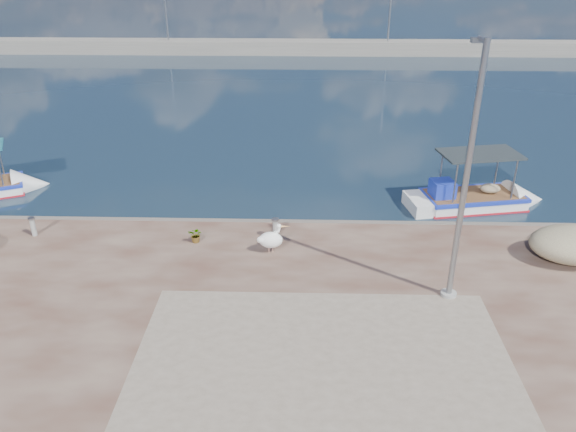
# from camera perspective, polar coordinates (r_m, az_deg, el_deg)

# --- Properties ---
(ground) EXTENTS (1400.00, 1400.00, 0.00)m
(ground) POSITION_cam_1_polar(r_m,az_deg,el_deg) (15.94, -0.40, -10.30)
(ground) COLOR #162635
(ground) RESTS_ON ground
(quay_patch) EXTENTS (9.00, 7.00, 0.01)m
(quay_patch) POSITION_cam_1_polar(r_m,az_deg,el_deg) (13.31, 3.61, -16.34)
(quay_patch) COLOR gray
(quay_patch) RESTS_ON quay
(breakwater) EXTENTS (120.00, 2.20, 7.50)m
(breakwater) POSITION_cam_1_polar(r_m,az_deg,el_deg) (53.53, 1.16, 16.77)
(breakwater) COLOR gray
(breakwater) RESTS_ON ground
(boat_right) EXTENTS (5.62, 2.73, 2.59)m
(boat_right) POSITION_cam_1_polar(r_m,az_deg,el_deg) (23.31, 18.12, 1.42)
(boat_right) COLOR white
(boat_right) RESTS_ON ground
(pelican) EXTENTS (1.04, 0.65, 0.99)m
(pelican) POSITION_cam_1_polar(r_m,az_deg,el_deg) (17.79, -1.72, -2.39)
(pelican) COLOR tan
(pelican) RESTS_ON quay
(lamp_post) EXTENTS (0.44, 0.96, 7.00)m
(lamp_post) POSITION_cam_1_polar(r_m,az_deg,el_deg) (15.07, 17.49, 2.78)
(lamp_post) COLOR gray
(lamp_post) RESTS_ON quay
(bollard_near) EXTENTS (0.24, 0.24, 0.73)m
(bollard_near) POSITION_cam_1_polar(r_m,az_deg,el_deg) (18.64, -1.29, -1.20)
(bollard_near) COLOR gray
(bollard_near) RESTS_ON quay
(bollard_far) EXTENTS (0.22, 0.22, 0.67)m
(bollard_far) POSITION_cam_1_polar(r_m,az_deg,el_deg) (20.70, -24.49, -0.91)
(bollard_far) COLOR gray
(bollard_far) RESTS_ON quay
(potted_plant) EXTENTS (0.57, 0.52, 0.52)m
(potted_plant) POSITION_cam_1_polar(r_m,az_deg,el_deg) (18.71, -9.32, -1.92)
(potted_plant) COLOR #33722D
(potted_plant) RESTS_ON quay
(net_pile_c) EXTENTS (2.71, 1.94, 1.07)m
(net_pile_c) POSITION_cam_1_polar(r_m,az_deg,el_deg) (19.48, 27.06, -2.60)
(net_pile_c) COLOR tan
(net_pile_c) RESTS_ON quay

